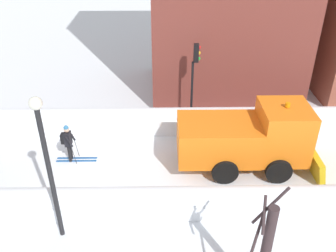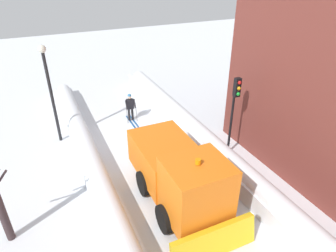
% 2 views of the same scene
% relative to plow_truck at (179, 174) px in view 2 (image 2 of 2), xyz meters
% --- Properties ---
extents(snowbank_left, '(1.10, 36.00, 1.27)m').
position_rel_plow_truck_xyz_m(snowbank_left, '(-2.98, 4.05, -0.88)').
color(snowbank_left, white).
rests_on(snowbank_left, ground).
extents(plow_truck, '(3.20, 5.98, 3.12)m').
position_rel_plow_truck_xyz_m(plow_truck, '(0.00, 0.00, 0.00)').
color(plow_truck, orange).
rests_on(plow_truck, ground).
extents(skier, '(0.62, 1.80, 1.81)m').
position_rel_plow_truck_xyz_m(skier, '(-0.53, -7.81, -0.48)').
color(skier, black).
rests_on(skier, ground).
extents(traffic_light_pole, '(0.28, 0.42, 4.22)m').
position_rel_plow_truck_xyz_m(traffic_light_pole, '(-3.98, -2.05, 1.49)').
color(traffic_light_pole, black).
rests_on(traffic_light_pole, ground).
extents(street_lamp, '(0.40, 0.40, 5.37)m').
position_rel_plow_truck_xyz_m(street_lamp, '(3.86, -7.20, 1.91)').
color(street_lamp, black).
rests_on(street_lamp, ground).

